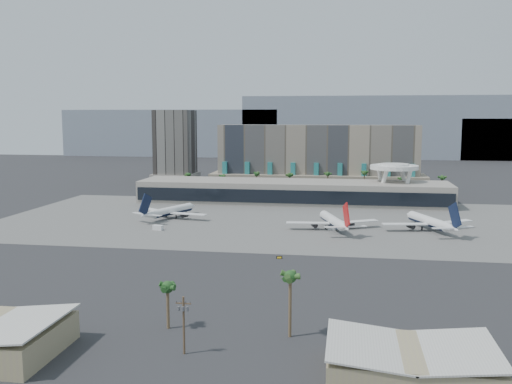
# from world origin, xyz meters

# --- Properties ---
(ground) EXTENTS (900.00, 900.00, 0.00)m
(ground) POSITION_xyz_m (0.00, 0.00, 0.00)
(ground) COLOR #232326
(ground) RESTS_ON ground
(apron_pad) EXTENTS (260.00, 130.00, 0.06)m
(apron_pad) POSITION_xyz_m (0.00, 55.00, 0.03)
(apron_pad) COLOR #5B5B59
(apron_pad) RESTS_ON ground
(mountain_ridge) EXTENTS (680.00, 60.00, 70.00)m
(mountain_ridge) POSITION_xyz_m (27.88, 470.00, 29.89)
(mountain_ridge) COLOR gray
(mountain_ridge) RESTS_ON ground
(hotel) EXTENTS (140.00, 30.00, 42.00)m
(hotel) POSITION_xyz_m (10.00, 174.41, 16.81)
(hotel) COLOR gray
(hotel) RESTS_ON ground
(office_tower) EXTENTS (30.00, 30.00, 52.00)m
(office_tower) POSITION_xyz_m (-95.00, 200.00, 22.94)
(office_tower) COLOR black
(office_tower) RESTS_ON ground
(terminal) EXTENTS (170.00, 32.50, 14.50)m
(terminal) POSITION_xyz_m (0.00, 109.84, 6.52)
(terminal) COLOR #9C9389
(terminal) RESTS_ON ground
(saucer_structure) EXTENTS (26.00, 26.00, 21.89)m
(saucer_structure) POSITION_xyz_m (55.00, 116.00, 18.45)
(saucer_structure) COLOR white
(saucer_structure) RESTS_ON ground
(palm_row) EXTENTS (157.80, 2.80, 13.10)m
(palm_row) POSITION_xyz_m (7.00, 145.00, 10.50)
(palm_row) COLOR brown
(palm_row) RESTS_ON ground
(hangar_right) EXTENTS (30.55, 20.60, 6.89)m
(hangar_right) POSITION_xyz_m (42.00, -100.00, 2.95)
(hangar_right) COLOR tan
(hangar_right) RESTS_ON ground
(utility_pole) EXTENTS (3.20, 0.85, 12.00)m
(utility_pole) POSITION_xyz_m (-2.00, -96.09, 7.14)
(utility_pole) COLOR #4C3826
(utility_pole) RESTS_ON ground
(airliner_left) EXTENTS (36.40, 37.52, 13.75)m
(airliner_left) POSITION_xyz_m (-52.31, 52.52, 3.47)
(airliner_left) COLOR white
(airliner_left) RESTS_ON ground
(airliner_centre) EXTENTS (39.12, 40.49, 14.43)m
(airliner_centre) POSITION_xyz_m (24.49, 37.55, 3.64)
(airliner_centre) COLOR white
(airliner_centre) RESTS_ON ground
(airliner_right) EXTENTS (39.05, 40.27, 14.72)m
(airliner_right) POSITION_xyz_m (64.65, 41.91, 3.71)
(airliner_right) COLOR white
(airliner_right) RESTS_ON ground
(service_vehicle_a) EXTENTS (4.60, 2.94, 2.08)m
(service_vehicle_a) POSITION_xyz_m (-48.63, 24.23, 1.04)
(service_vehicle_a) COLOR white
(service_vehicle_a) RESTS_ON ground
(service_vehicle_b) EXTENTS (3.37, 2.37, 1.58)m
(service_vehicle_b) POSITION_xyz_m (23.90, 36.34, 0.79)
(service_vehicle_b) COLOR white
(service_vehicle_b) RESTS_ON ground
(taxiway_sign) EXTENTS (1.99, 0.68, 0.90)m
(taxiway_sign) POSITION_xyz_m (7.76, -15.92, 0.45)
(taxiway_sign) COLOR black
(taxiway_sign) RESTS_ON ground
(near_palm_a) EXTENTS (6.00, 6.00, 11.08)m
(near_palm_a) POSITION_xyz_m (-9.53, -83.05, 8.26)
(near_palm_a) COLOR brown
(near_palm_a) RESTS_ON ground
(near_palm_b) EXTENTS (6.00, 6.00, 14.91)m
(near_palm_b) POSITION_xyz_m (18.19, -83.55, 12.00)
(near_palm_b) COLOR brown
(near_palm_b) RESTS_ON ground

